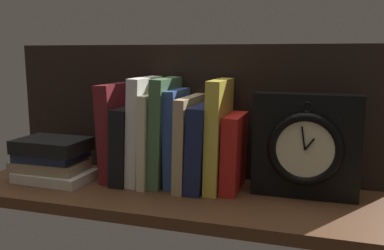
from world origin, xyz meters
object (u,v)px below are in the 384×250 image
Objects in this scene: book_black_skeptic at (131,143)px; framed_clock at (306,146)px; book_red_requiem at (234,153)px; book_stack_side at (52,159)px; book_green_romantic at (165,131)px; book_navy_bierce at (203,146)px; book_yellow_seinlanguage at (219,135)px; book_cream_twain at (154,138)px; book_tan_shortstories at (189,142)px; book_maroon_dawkins at (116,132)px; book_blue_modern at (178,138)px; book_white_catcher at (144,130)px.

book_black_skeptic is 0.81× the size of framed_clock.
book_red_requiem is 0.77× the size of framed_clock.
book_black_skeptic reaches higher than book_stack_side.
book_green_romantic is 1.30× the size of book_navy_bierce.
book_navy_bierce is 0.86× the size of framed_clock.
book_red_requiem is 0.89× the size of book_stack_side.
book_yellow_seinlanguage is 41.20cm from book_stack_side.
book_cream_twain reaches higher than book_navy_bierce.
book_cream_twain is 1.02× the size of book_tan_shortstories.
book_maroon_dawkins is 1.09× the size of book_cream_twain.
book_maroon_dawkins reaches higher than book_blue_modern.
book_tan_shortstories is 7.23cm from book_yellow_seinlanguage.
book_black_skeptic is 0.94× the size of book_navy_bierce.
book_stack_side is at bearing -172.05° from book_red_requiem.
book_stack_side is at bearing -165.96° from book_cream_twain.
book_tan_shortstories is at bearing -0.00° from book_cream_twain.
book_red_requiem is (7.21, 0.00, -0.98)cm from book_navy_bierce.
book_tan_shortstories is 34.11cm from book_stack_side.
book_green_romantic is at bearing 180.00° from book_tan_shortstories.
book_green_romantic reaches higher than book_tan_shortstories.
book_maroon_dawkins is 16.87cm from book_stack_side.
book_blue_modern is (5.82, -0.00, 0.50)cm from book_cream_twain.
book_stack_side is (-43.65, -6.10, -3.50)cm from book_red_requiem.
book_blue_modern reaches higher than book_tan_shortstories.
book_maroon_dawkins is 1.04× the size of book_blue_modern.
book_yellow_seinlanguage reaches higher than book_tan_shortstories.
book_green_romantic is at bearing 180.00° from book_blue_modern.
book_tan_shortstories is at bearing 180.00° from book_navy_bierce.
book_maroon_dawkins is 4.75cm from book_black_skeptic.
book_navy_bierce is at bearing 9.50° from book_stack_side.
book_red_requiem is 15.58cm from framed_clock.
book_black_skeptic is 0.86× the size of book_tan_shortstories.
book_navy_bierce is (3.32, 0.00, -0.88)cm from book_tan_shortstories.
book_yellow_seinlanguage is (9.87, 0.00, 1.24)cm from book_blue_modern.
book_navy_bierce reaches higher than book_black_skeptic.
book_yellow_seinlanguage is (18.33, 0.00, -0.08)cm from book_white_catcher.
book_yellow_seinlanguage reaches higher than book_stack_side.
book_green_romantic reaches higher than book_cream_twain.
book_navy_bierce is at bearing 0.00° from book_black_skeptic.
book_tan_shortstories reaches higher than book_navy_bierce.
book_maroon_dawkins is 0.94× the size of book_green_romantic.
book_white_catcher reaches higher than book_stack_side.
book_cream_twain is at bearing 180.00° from book_green_romantic.
book_tan_shortstories reaches higher than book_black_skeptic.
book_white_catcher is 3.20cm from book_cream_twain.
book_black_skeptic is 14.98cm from book_tan_shortstories.
book_yellow_seinlanguage is 1.28× the size of book_stack_side.
book_yellow_seinlanguage is (15.69, -0.00, 1.74)cm from book_cream_twain.
framed_clock reaches higher than book_navy_bierce.
book_yellow_seinlanguage reaches higher than book_cream_twain.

